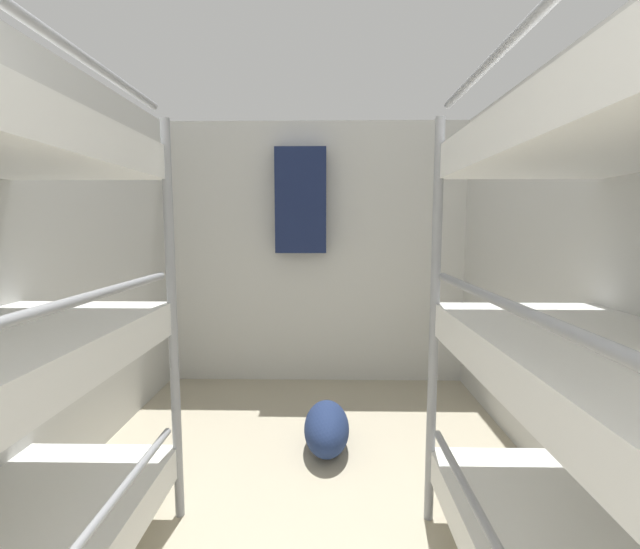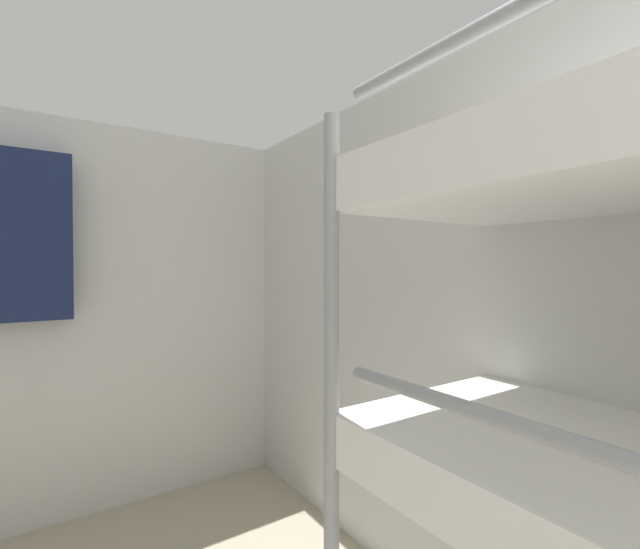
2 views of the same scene
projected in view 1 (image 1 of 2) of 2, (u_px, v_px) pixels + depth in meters
name	position (u px, v px, depth m)	size (l,w,h in m)	color
wall_back	(315.00, 254.00, 3.89)	(2.82, 0.06, 2.35)	silver
duffel_bag	(327.00, 428.00, 2.73)	(0.29, 0.56, 0.29)	navy
hanging_coat	(301.00, 201.00, 3.69)	(0.44, 0.12, 0.90)	#192347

